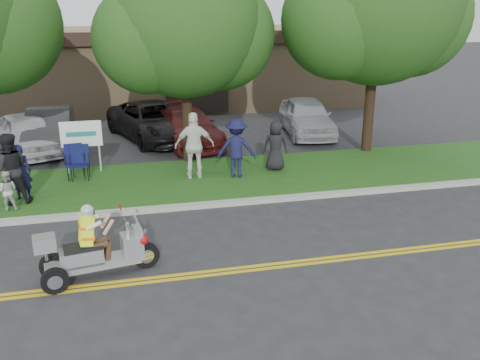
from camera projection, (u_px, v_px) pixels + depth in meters
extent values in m
plane|color=#28282B|center=(212.00, 261.00, 10.69)|extent=(120.00, 120.00, 0.00)
cube|color=gold|center=(217.00, 274.00, 10.15)|extent=(60.00, 0.10, 0.01)
cube|color=gold|center=(215.00, 271.00, 10.30)|extent=(60.00, 0.10, 0.01)
cube|color=#A8A89E|center=(191.00, 206.00, 13.48)|extent=(60.00, 0.25, 0.12)
cube|color=#224C14|center=(182.00, 181.00, 15.46)|extent=(60.00, 4.00, 0.10)
cube|color=#9E7F5B|center=(186.00, 66.00, 27.98)|extent=(18.00, 8.00, 4.00)
cube|color=black|center=(196.00, 38.00, 23.70)|extent=(18.00, 0.30, 0.60)
cylinder|color=#332114|center=(187.00, 102.00, 16.75)|extent=(0.36, 0.36, 4.20)
sphere|color=#204614|center=(184.00, 21.00, 15.92)|extent=(4.80, 4.80, 4.80)
sphere|color=#204614|center=(220.00, 35.00, 16.61)|extent=(3.60, 3.60, 3.60)
sphere|color=#204614|center=(147.00, 39.00, 15.65)|extent=(3.36, 3.36, 3.36)
cylinder|color=#332114|center=(371.00, 88.00, 17.88)|extent=(0.36, 0.36, 4.76)
sphere|color=#204614|center=(378.00, 1.00, 16.94)|extent=(5.60, 5.60, 5.60)
sphere|color=#204614|center=(409.00, 16.00, 17.69)|extent=(4.20, 4.20, 4.20)
sphere|color=#204614|center=(341.00, 20.00, 16.65)|extent=(3.92, 3.92, 3.92)
cylinder|color=silver|center=(67.00, 160.00, 15.86)|extent=(0.06, 0.06, 1.10)
cylinder|color=silver|center=(100.00, 158.00, 16.07)|extent=(0.06, 0.06, 1.10)
cube|color=white|center=(81.00, 134.00, 15.71)|extent=(1.25, 0.06, 0.80)
cylinder|color=black|center=(146.00, 255.00, 10.37)|extent=(0.55, 0.22, 0.54)
cylinder|color=black|center=(55.00, 281.00, 9.43)|extent=(0.52, 0.22, 0.50)
cylinder|color=black|center=(52.00, 266.00, 9.99)|extent=(0.52, 0.22, 0.50)
cube|color=#B0B4BA|center=(97.00, 263.00, 9.99)|extent=(1.75, 0.70, 0.16)
cube|color=#B0B4BA|center=(81.00, 257.00, 9.83)|extent=(0.87, 0.54, 0.31)
cube|color=black|center=(83.00, 247.00, 9.79)|extent=(0.77, 0.49, 0.09)
cube|color=#B0B4BA|center=(132.00, 246.00, 10.18)|extent=(0.47, 0.49, 0.49)
cube|color=silver|center=(137.00, 221.00, 10.06)|extent=(0.24, 0.44, 0.44)
cube|color=#B0B4BA|center=(44.00, 243.00, 9.47)|extent=(0.46, 0.44, 0.27)
sphere|color=#B20C0F|center=(143.00, 239.00, 10.09)|extent=(0.20, 0.20, 0.20)
cube|color=#DBFF1A|center=(86.00, 230.00, 9.71)|extent=(0.36, 0.41, 0.58)
sphere|color=silver|center=(87.00, 211.00, 9.60)|extent=(0.26, 0.26, 0.26)
cylinder|color=black|center=(72.00, 175.00, 15.15)|extent=(0.03, 0.03, 0.43)
cylinder|color=black|center=(88.00, 174.00, 15.23)|extent=(0.03, 0.03, 0.43)
cylinder|color=black|center=(73.00, 171.00, 15.55)|extent=(0.03, 0.03, 0.43)
cylinder|color=black|center=(89.00, 170.00, 15.63)|extent=(0.03, 0.03, 0.43)
cube|color=#0D1440|center=(80.00, 165.00, 15.32)|extent=(0.56, 0.52, 0.04)
cube|color=#0D1440|center=(80.00, 154.00, 15.44)|extent=(0.55, 0.19, 0.59)
cylinder|color=black|center=(68.00, 174.00, 15.21)|extent=(0.03, 0.03, 0.43)
cylinder|color=black|center=(85.00, 173.00, 15.37)|extent=(0.03, 0.03, 0.43)
cylinder|color=black|center=(67.00, 170.00, 15.59)|extent=(0.03, 0.03, 0.43)
cylinder|color=black|center=(83.00, 169.00, 15.75)|extent=(0.03, 0.03, 0.43)
cube|color=#111151|center=(75.00, 164.00, 15.40)|extent=(0.60, 0.56, 0.04)
cube|color=#111151|center=(74.00, 153.00, 15.52)|extent=(0.56, 0.23, 0.59)
imported|color=#16163D|center=(21.00, 172.00, 13.66)|extent=(0.58, 0.40, 1.53)
imported|color=black|center=(10.00, 169.00, 13.28)|extent=(1.01, 0.83, 1.91)
imported|color=white|center=(195.00, 145.00, 15.29)|extent=(1.21, 0.57, 2.02)
imported|color=#16173D|center=(237.00, 148.00, 15.43)|extent=(1.31, 0.98, 1.81)
imported|color=black|center=(275.00, 146.00, 16.10)|extent=(0.87, 0.66, 1.59)
imported|color=#B9B9B2|center=(7.00, 190.00, 12.99)|extent=(0.53, 0.43, 1.04)
imported|color=silver|center=(28.00, 134.00, 18.39)|extent=(3.24, 4.58, 1.45)
imported|color=#313133|center=(50.00, 129.00, 19.03)|extent=(1.70, 4.55, 1.48)
imported|color=black|center=(154.00, 121.00, 20.29)|extent=(4.05, 5.87, 1.49)
imported|color=#4E1312|center=(187.00, 126.00, 19.66)|extent=(2.63, 4.97, 1.37)
imported|color=#A3A6AA|center=(306.00, 116.00, 21.04)|extent=(2.40, 4.72, 1.54)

